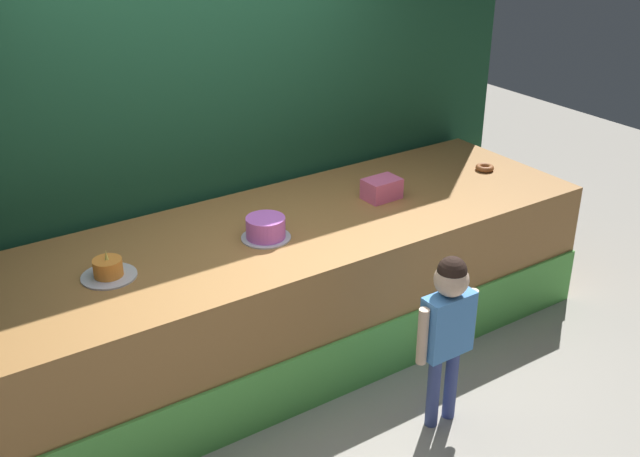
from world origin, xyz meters
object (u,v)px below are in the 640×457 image
child_figure (448,319)px  cake_right (266,228)px  pink_box (382,189)px  cake_center (108,270)px  donut (485,168)px

child_figure → cake_right: size_ratio=3.57×
cake_right → child_figure: bearing=-63.6°
child_figure → pink_box: bearing=69.6°
child_figure → cake_right: bearing=116.4°
pink_box → cake_center: 1.86m
donut → cake_center: (-2.78, -0.01, 0.02)m
child_figure → donut: size_ratio=7.97×
cake_center → cake_right: bearing=-4.1°
child_figure → cake_right: child_figure is taller
donut → cake_center: 2.78m
pink_box → cake_right: pink_box is taller
child_figure → pink_box: (0.42, 1.12, 0.26)m
child_figure → pink_box: 1.22m
child_figure → cake_right: 1.18m
pink_box → cake_right: (-0.93, -0.09, -0.00)m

